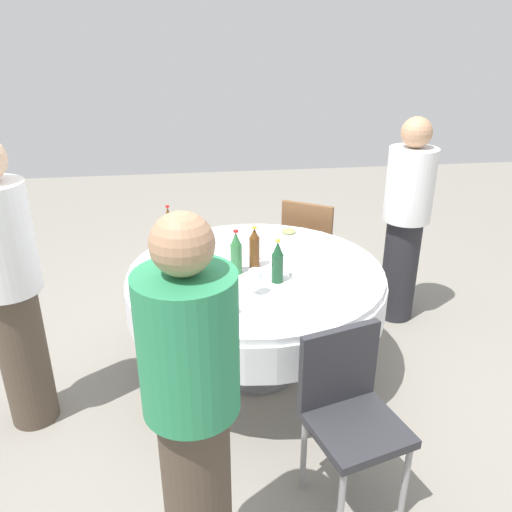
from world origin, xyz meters
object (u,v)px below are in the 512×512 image
Objects in this scene: bottle_dark_green_north at (278,263)px; plate_front at (288,233)px; bottle_brown_outer at (169,230)px; person_north at (406,219)px; plate_west at (306,269)px; chair_far at (310,242)px; plate_left at (194,297)px; wine_glass_near at (225,297)px; person_outer at (9,285)px; dining_table at (256,290)px; wine_glass_south at (256,277)px; person_mid at (193,418)px; bottle_brown_mid at (254,248)px; bottle_green_near at (236,253)px; chair_rear at (348,405)px.

plate_front is at bearing -15.71° from bottle_dark_green_north.
person_north reaches higher than bottle_brown_outer.
chair_far reaches higher than plate_west.
bottle_dark_green_north is 0.52m from plate_left.
bottle_brown_outer is 2.07× the size of wine_glass_near.
bottle_brown_outer is 0.19× the size of person_outer.
plate_west is 0.73m from plate_left.
bottle_dark_green_north reaches higher than plate_left.
dining_table is 1.83× the size of chair_far.
bottle_dark_green_north is at bearing -43.08° from wine_glass_near.
person_mid reaches higher than wine_glass_south.
plate_left is at bearing -103.83° from person_outer.
chair_far reaches higher than dining_table.
bottle_brown_mid reaches higher than wine_glass_near.
bottle_dark_green_north is 1.09× the size of plate_west.
bottle_brown_outer is 1.13× the size of bottle_green_near.
bottle_brown_outer reaches higher than chair_rear.
wine_glass_south is 0.09× the size of person_outer.
person_outer is at bearing -116.31° from chair_far.
plate_left is at bearing 110.54° from plate_west.
chair_far is (1.07, -0.45, -0.34)m from bottle_dark_green_north.
bottle_brown_outer is 0.70m from plate_left.
dining_table is 0.34m from plate_west.
plate_front is at bearing -78.11° from bottle_brown_outer.
person_outer is at bearing 116.57° from plate_front.
chair_far is (1.42, -0.77, -0.33)m from wine_glass_near.
chair_rear is at bearing -154.55° from wine_glass_south.
wine_glass_near is 0.09× the size of person_mid.
person_outer reaches higher than plate_left.
bottle_dark_green_north reaches higher than chair_far.
chair_rear is at bearing -54.44° from person_north.
plate_left is (-0.35, 0.38, -0.12)m from bottle_brown_mid.
person_outer is (1.11, 0.93, 0.02)m from person_mid.
chair_rear is (-1.58, 0.88, -0.29)m from person_north.
plate_front is 0.29× the size of chair_rear.
bottle_brown_outer is 1.76m from person_mid.
person_mid is 0.98× the size of person_outer.
person_outer reaches higher than bottle_brown_outer.
chair_far and chair_rear have the same top height.
person_mid is (-1.36, 0.28, -0.02)m from bottle_green_near.
person_mid is at bearing 168.22° from bottle_green_near.
bottle_brown_outer is 0.20× the size of person_north.
plate_front is (0.71, -0.20, -0.11)m from bottle_dark_green_north.
wine_glass_near is at bearing -59.71° from chair_rear.
person_north is at bearing -54.87° from plate_west.
bottle_brown_mid is 0.85× the size of bottle_brown_outer.
person_mid reaches higher than bottle_brown_mid.
bottle_brown_outer is at bearing 62.93° from plate_west.
person_mid reaches higher than plate_west.
plate_front is 0.16× the size of person_north.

